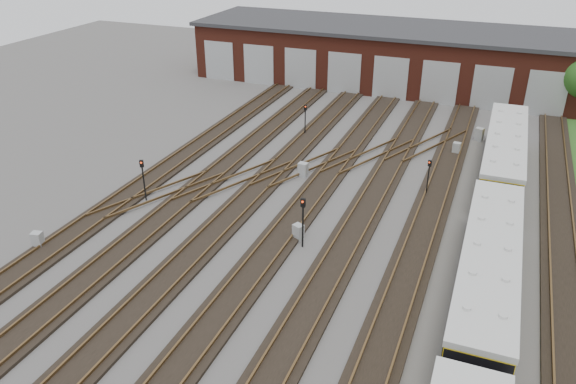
% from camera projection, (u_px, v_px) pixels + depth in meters
% --- Properties ---
extents(ground, '(120.00, 120.00, 0.00)m').
position_uv_depth(ground, '(287.00, 281.00, 30.46)').
color(ground, '#464341').
rests_on(ground, ground).
extents(track_network, '(30.40, 70.00, 0.33)m').
position_uv_depth(track_network, '(288.00, 273.00, 30.95)').
color(track_network, black).
rests_on(track_network, ground).
extents(maintenance_shed, '(51.00, 12.50, 6.35)m').
position_uv_depth(maintenance_shed, '(421.00, 57.00, 62.08)').
color(maintenance_shed, '#582116').
rests_on(maintenance_shed, ground).
extents(metro_train, '(2.83, 47.12, 3.12)m').
position_uv_depth(metro_train, '(487.00, 273.00, 27.80)').
color(metro_train, black).
rests_on(metro_train, ground).
extents(signal_mast_0, '(0.29, 0.28, 3.03)m').
position_uv_depth(signal_mast_0, '(143.00, 175.00, 37.92)').
color(signal_mast_0, black).
rests_on(signal_mast_0, ground).
extents(signal_mast_1, '(0.29, 0.28, 2.77)m').
position_uv_depth(signal_mast_1, '(305.00, 115.00, 49.10)').
color(signal_mast_1, black).
rests_on(signal_mast_1, ground).
extents(signal_mast_2, '(0.26, 0.25, 2.65)m').
position_uv_depth(signal_mast_2, '(429.00, 173.00, 38.76)').
color(signal_mast_2, black).
rests_on(signal_mast_2, ground).
extents(signal_mast_3, '(0.27, 0.26, 3.25)m').
position_uv_depth(signal_mast_3, '(303.00, 216.00, 32.56)').
color(signal_mast_3, black).
rests_on(signal_mast_3, ground).
extents(relay_cabinet_0, '(0.69, 0.61, 1.01)m').
position_uv_depth(relay_cabinet_0, '(38.00, 240.00, 33.25)').
color(relay_cabinet_0, '#989C9D').
rests_on(relay_cabinet_0, ground).
extents(relay_cabinet_1, '(0.70, 0.60, 1.10)m').
position_uv_depth(relay_cabinet_1, '(303.00, 170.00, 41.98)').
color(relay_cabinet_1, '#989C9D').
rests_on(relay_cabinet_1, ground).
extents(relay_cabinet_2, '(0.75, 0.69, 1.00)m').
position_uv_depth(relay_cabinet_2, '(298.00, 232.00, 34.06)').
color(relay_cabinet_2, '#989C9D').
rests_on(relay_cabinet_2, ground).
extents(relay_cabinet_3, '(0.80, 0.72, 1.11)m').
position_uv_depth(relay_cabinet_3, '(479.00, 134.00, 48.50)').
color(relay_cabinet_3, '#989C9D').
rests_on(relay_cabinet_3, ground).
extents(relay_cabinet_4, '(0.66, 0.57, 1.00)m').
position_uv_depth(relay_cabinet_4, '(456.00, 148.00, 45.80)').
color(relay_cabinet_4, '#989C9D').
rests_on(relay_cabinet_4, ground).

